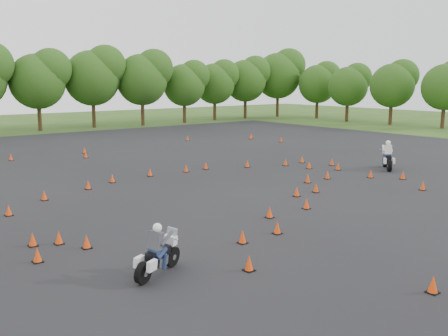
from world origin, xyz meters
TOP-DOWN VIEW (x-y plane):
  - ground at (0.00, 0.00)m, footprint 140.00×140.00m
  - asphalt_pad at (0.00, 6.00)m, footprint 62.00×62.00m
  - treeline at (1.08, 35.37)m, footprint 87.00×32.09m
  - traffic_cones at (-0.06, 5.54)m, footprint 36.05×32.96m
  - rider_grey at (-8.23, -3.42)m, footprint 2.15×1.46m
  - rider_white at (11.99, 2.68)m, footprint 2.25×2.17m

SIDE VIEW (x-z plane):
  - ground at x=0.00m, z-range 0.00..0.00m
  - asphalt_pad at x=0.00m, z-range 0.01..0.01m
  - traffic_cones at x=-0.06m, z-range 0.01..0.46m
  - rider_grey at x=-8.23m, z-range 0.00..1.61m
  - rider_white at x=11.99m, z-range 0.00..1.85m
  - treeline at x=1.08m, z-range -0.79..9.93m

